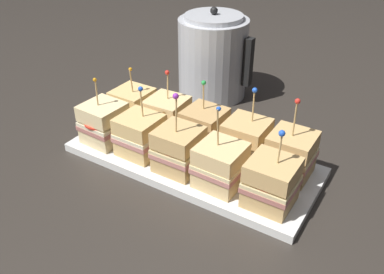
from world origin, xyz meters
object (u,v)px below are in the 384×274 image
sandwich_back_right (246,141)px  kettle_steel (213,57)px  sandwich_back_left (167,117)px  sandwich_front_left (140,135)px  sandwich_back_center (203,128)px  sandwich_front_far_left (104,123)px  sandwich_back_far_left (133,107)px  sandwich_front_center (179,149)px  sandwich_back_far_right (291,154)px  serving_platter (192,159)px  sandwich_front_right (220,165)px  sandwich_front_far_right (271,183)px

sandwich_back_right → kettle_steel: bearing=130.7°
sandwich_back_right → kettle_steel: kettle_steel is taller
sandwich_back_left → sandwich_back_right: bearing=0.9°
sandwich_front_left → kettle_steel: bearing=94.5°
sandwich_front_left → sandwich_back_center: 0.14m
sandwich_front_left → sandwich_back_center: sandwich_front_left is taller
sandwich_front_far_left → sandwich_back_far_left: 0.10m
sandwich_back_right → sandwich_front_center: bearing=-135.5°
sandwich_front_center → sandwich_back_far_right: 0.22m
sandwich_back_right → sandwich_front_left: bearing=-155.1°
serving_platter → sandwich_front_far_left: (-0.20, -0.05, 0.05)m
sandwich_front_right → sandwich_back_center: sandwich_front_right is taller
sandwich_front_right → sandwich_back_center: (-0.10, 0.10, 0.00)m
sandwich_back_right → sandwich_back_far_right: size_ratio=0.97×
sandwich_back_left → sandwich_front_far_left: bearing=-137.2°
sandwich_back_far_right → sandwich_back_left: bearing=-179.0°
sandwich_front_right → sandwich_back_right: (0.01, 0.10, 0.00)m
sandwich_front_center → sandwich_back_far_right: bearing=27.3°
sandwich_front_far_left → sandwich_back_far_left: sandwich_front_far_left is taller
sandwich_front_far_left → sandwich_front_left: bearing=2.9°
sandwich_front_far_left → sandwich_back_far_right: size_ratio=0.91×
sandwich_back_far_right → sandwich_front_far_right: bearing=-89.1°
sandwich_back_far_left → sandwich_back_center: 0.19m
sandwich_back_far_left → sandwich_back_center: bearing=1.5°
serving_platter → sandwich_front_far_right: bearing=-14.7°
sandwich_back_center → kettle_steel: kettle_steel is taller
sandwich_front_far_right → sandwich_back_left: (-0.30, 0.10, 0.00)m
serving_platter → sandwich_back_far_left: bearing=166.5°
sandwich_front_far_left → sandwich_front_left: same height
sandwich_back_left → kettle_steel: 0.28m
sandwich_front_far_left → kettle_steel: (0.07, 0.37, 0.05)m
sandwich_front_center → sandwich_back_right: 0.14m
serving_platter → sandwich_back_far_right: sandwich_back_far_right is taller
serving_platter → sandwich_back_far_left: 0.21m
sandwich_front_far_left → sandwich_front_right: 0.30m
kettle_steel → sandwich_back_far_left: bearing=-103.3°
serving_platter → sandwich_back_right: size_ratio=3.25×
sandwich_front_right → serving_platter: bearing=151.7°
serving_platter → sandwich_front_center: bearing=-89.9°
sandwich_front_far_left → sandwich_back_right: size_ratio=0.93×
sandwich_back_far_right → sandwich_front_far_left: bearing=-165.6°
sandwich_back_left → sandwich_back_right: 0.20m
sandwich_back_far_left → sandwich_back_left: sandwich_back_left is taller
sandwich_front_far_left → sandwich_front_left: size_ratio=0.99×
sandwich_back_right → kettle_steel: (-0.23, 0.27, 0.05)m
sandwich_front_left → sandwich_front_far_right: bearing=-1.2°
serving_platter → kettle_steel: bearing=112.2°
sandwich_front_far_left → sandwich_front_center: (0.20, -0.00, 0.00)m
sandwich_back_left → sandwich_back_center: (0.09, 0.01, -0.00)m
sandwich_front_center → sandwich_front_far_right: bearing=-0.4°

